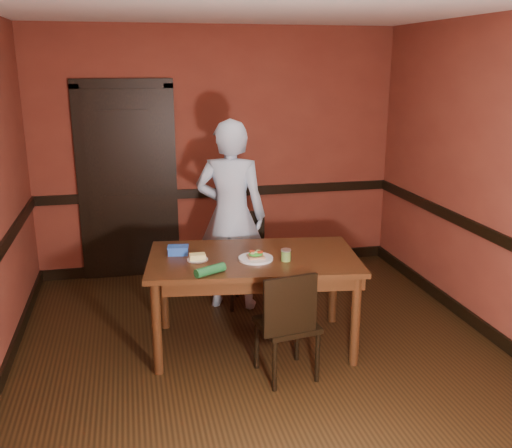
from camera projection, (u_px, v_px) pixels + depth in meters
name	position (u px, v px, depth m)	size (l,w,h in m)	color
floor	(266.00, 362.00, 4.56)	(4.00, 4.50, 0.01)	black
ceiling	(267.00, 2.00, 3.83)	(4.00, 4.50, 0.01)	white
wall_back	(218.00, 152.00, 6.31)	(4.00, 0.02, 2.70)	maroon
wall_front	(412.00, 334.00, 2.08)	(4.00, 0.02, 2.70)	maroon
wall_right	(506.00, 185.00, 4.61)	(0.02, 4.50, 2.70)	maroon
dado_back	(219.00, 192.00, 6.41)	(4.00, 0.03, 0.10)	black
dado_right	(498.00, 238.00, 4.73)	(0.03, 4.50, 0.10)	black
baseboard_back	(221.00, 263.00, 6.64)	(4.00, 0.03, 0.12)	black
baseboard_left	(0.00, 384.00, 4.13)	(0.03, 4.50, 0.12)	black
baseboard_right	(487.00, 330.00, 4.96)	(0.03, 4.50, 0.12)	black
door	(128.00, 180.00, 6.13)	(1.05, 0.07, 2.20)	black
dining_table	(253.00, 301.00, 4.73)	(1.69, 0.95, 0.79)	#351C0D
chair_far	(253.00, 261.00, 5.52)	(0.43, 0.43, 0.91)	black
chair_near	(287.00, 322.00, 4.26)	(0.41, 0.41, 0.87)	black
person	(231.00, 216.00, 5.39)	(0.66, 0.44, 1.82)	#A3C0DA
sandwich_plate	(256.00, 257.00, 4.54)	(0.28, 0.28, 0.07)	silver
sauce_jar	(286.00, 255.00, 4.51)	(0.08, 0.08, 0.10)	#577D34
cheese_saucer	(197.00, 258.00, 4.53)	(0.17, 0.17, 0.05)	silver
food_tub	(178.00, 250.00, 4.66)	(0.18, 0.14, 0.07)	blue
wrapped_veg	(210.00, 270.00, 4.22)	(0.07, 0.07, 0.25)	#175125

